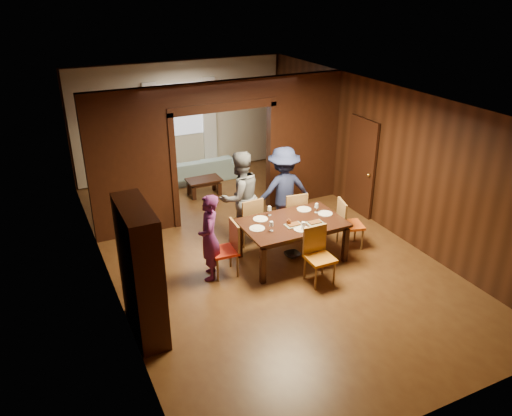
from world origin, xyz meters
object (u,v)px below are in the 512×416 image
dining_table (292,240)px  chair_left (224,249)px  chair_right (351,224)px  chair_far_l (248,220)px  person_grey (240,197)px  person_navy (283,190)px  coffee_table (204,187)px  sofa (198,169)px  person_purple (209,237)px  chair_near (320,257)px  hutch (141,271)px  chair_far_r (293,214)px

dining_table → chair_left: (-1.31, 0.06, 0.10)m
chair_right → chair_far_l: same height
chair_far_l → person_grey: bearing=-65.9°
person_navy → coffee_table: (-0.80, 2.43, -0.69)m
sofa → person_purple: bearing=73.0°
chair_left → chair_near: (1.36, -0.92, 0.00)m
person_grey → chair_near: (0.59, -1.95, -0.42)m
dining_table → chair_right: (1.24, -0.07, 0.10)m
person_navy → coffee_table: bearing=-66.2°
chair_far_l → chair_left: bearing=41.6°
chair_left → chair_near: bearing=59.0°
dining_table → coffee_table: (-0.41, 3.51, -0.18)m
chair_left → chair_far_l: 1.22m
person_grey → dining_table: 1.33m
person_purple → hutch: size_ratio=0.76×
chair_left → hutch: (-1.61, -0.91, 0.52)m
person_navy → coffee_table: 2.65m
dining_table → sofa: bearing=92.5°
hutch → chair_near: bearing=-0.2°
chair_far_r → sofa: bearing=-72.4°
chair_far_r → chair_near: 1.70m
person_purple → chair_far_r: bearing=130.6°
person_purple → sofa: 4.64m
person_grey → coffee_table: bearing=-104.3°
person_purple → dining_table: 1.60m
chair_near → chair_far_r: bearing=76.7°
sofa → chair_right: size_ratio=2.06×
coffee_table → sofa: bearing=77.9°
chair_left → dining_table: bearing=90.7°
sofa → dining_table: size_ratio=1.10×
person_grey → chair_near: 2.09m
person_purple → chair_right: person_purple is taller
person_grey → hutch: hutch is taller
coffee_table → chair_near: 4.40m
person_purple → dining_table: bearing=108.1°
dining_table → chair_near: (0.05, -0.86, 0.10)m
chair_far_r → person_purple: bearing=26.9°
person_grey → coffee_table: (0.13, 2.42, -0.71)m
person_navy → chair_left: 2.02m
person_navy → chair_left: person_navy is taller
person_grey → coffee_table: person_grey is taller
person_purple → chair_near: bearing=80.6°
person_navy → chair_far_l: (-0.85, -0.15, -0.40)m
chair_right → chair_far_l: size_ratio=1.00×
coffee_table → chair_right: bearing=-65.2°
person_navy → chair_near: person_navy is taller
person_navy → sofa: bearing=-74.7°
chair_near → person_purple: bearing=149.8°
person_purple → person_navy: size_ratio=0.86×
dining_table → hutch: (-2.92, -0.85, 0.62)m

